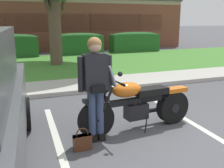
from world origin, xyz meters
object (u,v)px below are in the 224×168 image
at_px(motorcycle, 141,103).
at_px(brick_building, 28,23).
at_px(rider_person, 95,82).
at_px(hedge_center_right, 79,43).
at_px(hedge_center_left, 14,46).
at_px(hedge_right, 135,42).
at_px(handbag, 82,141).

height_order(motorcycle, brick_building, brick_building).
xyz_separation_m(rider_person, hedge_center_right, (2.54, 10.94, -0.34)).
height_order(hedge_center_left, hedge_right, same).
distance_m(rider_person, hedge_center_left, 10.99).
height_order(rider_person, hedge_right, rider_person).
xyz_separation_m(handbag, hedge_right, (6.35, 11.25, 0.51)).
distance_m(hedge_center_left, hedge_right, 6.99).
bearing_deg(rider_person, brick_building, 88.95).
bearing_deg(hedge_center_left, hedge_center_right, 0.00).
bearing_deg(hedge_right, handbag, -119.47).
bearing_deg(hedge_center_left, hedge_right, 0.00).
bearing_deg(handbag, hedge_center_left, 93.21).
bearing_deg(hedge_center_right, handbag, -104.28).
height_order(rider_person, hedge_center_right, rider_person).
xyz_separation_m(handbag, brick_building, (0.64, 17.55, 1.58)).
distance_m(motorcycle, brick_building, 17.18).
height_order(handbag, brick_building, brick_building).
bearing_deg(handbag, hedge_right, 60.53).
bearing_deg(rider_person, handbag, -136.58).
bearing_deg(hedge_center_left, motorcycle, -80.33).
xyz_separation_m(handbag, hedge_center_left, (-0.63, 11.25, 0.51)).
xyz_separation_m(hedge_center_left, hedge_center_right, (3.49, 0.00, -0.00)).
distance_m(hedge_center_left, brick_building, 6.52).
bearing_deg(brick_building, hedge_center_right, -70.54).
relative_size(motorcycle, hedge_right, 0.74).
height_order(hedge_center_right, hedge_right, same).
bearing_deg(handbag, motorcycle, 19.02).
xyz_separation_m(hedge_center_right, hedge_right, (3.49, 0.00, 0.00)).
distance_m(handbag, hedge_right, 12.93).
distance_m(rider_person, hedge_center_right, 11.24).
height_order(rider_person, handbag, rider_person).
distance_m(rider_person, brick_building, 17.26).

